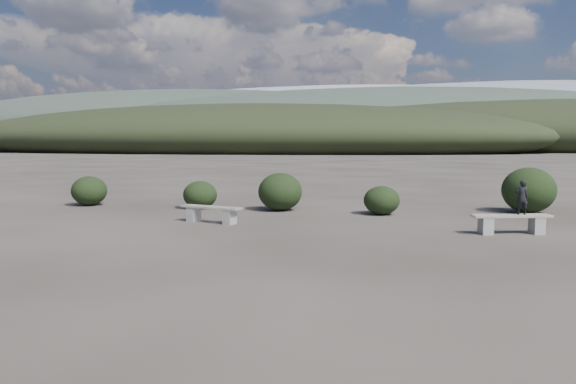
# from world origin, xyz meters

# --- Properties ---
(ground) EXTENTS (1200.00, 1200.00, 0.00)m
(ground) POSITION_xyz_m (0.00, 0.00, 0.00)
(ground) COLOR #2B2621
(ground) RESTS_ON ground
(bench_left) EXTENTS (1.90, 0.94, 0.47)m
(bench_left) POSITION_xyz_m (-3.24, 5.46, 0.28)
(bench_left) COLOR gray
(bench_left) RESTS_ON ground
(bench_right) EXTENTS (2.00, 0.84, 0.49)m
(bench_right) POSITION_xyz_m (4.71, 4.94, 0.30)
(bench_right) COLOR gray
(bench_right) RESTS_ON ground
(seated_person) EXTENTS (0.32, 0.22, 0.86)m
(seated_person) POSITION_xyz_m (4.94, 4.99, 0.92)
(seated_person) COLOR black
(seated_person) RESTS_ON bench_right
(shrub_a) EXTENTS (1.15, 1.15, 0.94)m
(shrub_a) POSITION_xyz_m (-4.62, 8.52, 0.47)
(shrub_a) COLOR black
(shrub_a) RESTS_ON ground
(shrub_b) EXTENTS (1.46, 1.46, 1.25)m
(shrub_b) POSITION_xyz_m (-1.83, 8.50, 0.62)
(shrub_b) COLOR black
(shrub_b) RESTS_ON ground
(shrub_c) EXTENTS (1.13, 1.13, 0.90)m
(shrub_c) POSITION_xyz_m (1.49, 8.04, 0.45)
(shrub_c) COLOR black
(shrub_c) RESTS_ON ground
(shrub_d) EXTENTS (1.67, 1.67, 1.46)m
(shrub_d) POSITION_xyz_m (6.12, 9.31, 0.73)
(shrub_d) COLOR black
(shrub_d) RESTS_ON ground
(shrub_f) EXTENTS (1.24, 1.24, 1.05)m
(shrub_f) POSITION_xyz_m (-8.81, 8.71, 0.52)
(shrub_f) COLOR black
(shrub_f) RESTS_ON ground
(mountain_ridges) EXTENTS (500.00, 400.00, 56.00)m
(mountain_ridges) POSITION_xyz_m (-7.48, 339.06, 10.84)
(mountain_ridges) COLOR black
(mountain_ridges) RESTS_ON ground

